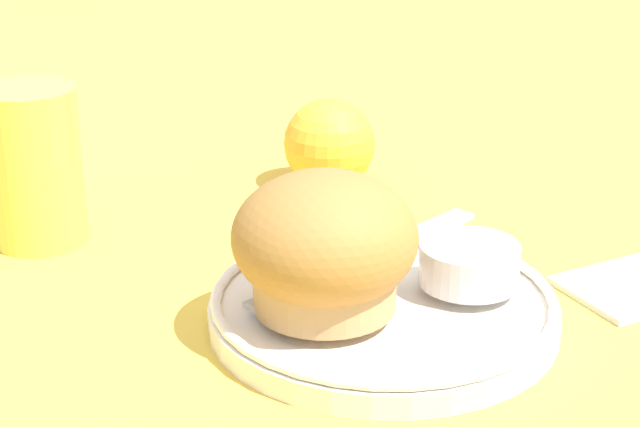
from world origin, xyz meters
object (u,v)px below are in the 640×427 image
butter_knife (369,257)px  juice_glass (35,166)px  orange_fruit (329,144)px  muffin (325,246)px

butter_knife → juice_glass: size_ratio=1.76×
butter_knife → juice_glass: 0.23m
butter_knife → orange_fruit: 0.18m
butter_knife → orange_fruit: (0.06, 0.17, 0.01)m
muffin → orange_fruit: 0.24m
orange_fruit → juice_glass: bearing=179.8°
juice_glass → orange_fruit: bearing=-0.2°
juice_glass → muffin: bearing=-62.8°
butter_knife → orange_fruit: bearing=51.6°
muffin → orange_fruit: (0.11, 0.21, -0.02)m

